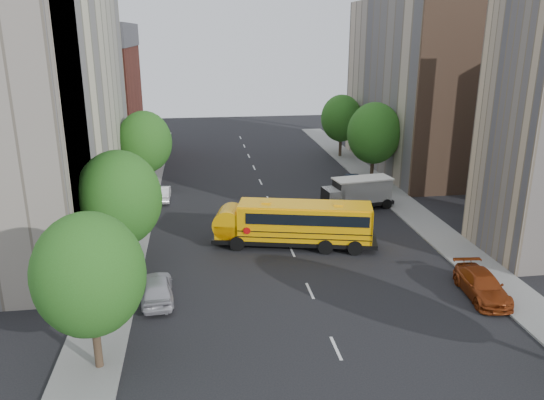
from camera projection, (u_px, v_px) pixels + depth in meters
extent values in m
plane|color=black|center=(287.00, 240.00, 38.70)|extent=(120.00, 120.00, 0.00)
cube|color=slate|center=(133.00, 224.00, 41.85)|extent=(3.00, 80.00, 0.12)
cube|color=slate|center=(411.00, 211.00, 44.95)|extent=(3.00, 80.00, 0.12)
cube|color=silver|center=(268.00, 200.00, 48.13)|extent=(0.15, 64.00, 0.01)
cube|color=beige|center=(33.00, 97.00, 38.91)|extent=(10.00, 26.00, 20.00)
cube|color=maroon|center=(92.00, 106.00, 60.72)|extent=(10.00, 15.00, 13.00)
cube|color=tan|center=(420.00, 86.00, 57.28)|extent=(10.00, 22.00, 18.00)
cube|color=brown|center=(471.00, 98.00, 46.90)|extent=(10.10, 0.30, 18.00)
cylinder|color=yellow|center=(479.00, 6.00, 63.61)|extent=(1.00, 1.00, 35.00)
cylinder|color=#38281C|center=(97.00, 342.00, 23.60)|extent=(0.36, 0.36, 2.70)
ellipsoid|color=#255617|center=(89.00, 275.00, 22.60)|extent=(4.80, 4.80, 5.52)
cylinder|color=#38281C|center=(124.00, 252.00, 33.00)|extent=(0.36, 0.36, 2.88)
ellipsoid|color=#255617|center=(119.00, 198.00, 31.94)|extent=(5.12, 5.12, 5.89)
cylinder|color=#38281C|center=(147.00, 178.00, 50.00)|extent=(0.36, 0.36, 2.81)
ellipsoid|color=#255617|center=(145.00, 142.00, 48.96)|extent=(4.99, 4.99, 5.74)
cylinder|color=#38281C|center=(372.00, 169.00, 52.95)|extent=(0.36, 0.36, 2.95)
ellipsoid|color=#255617|center=(374.00, 133.00, 51.86)|extent=(5.25, 5.25, 6.04)
cylinder|color=#38281C|center=(340.00, 146.00, 64.30)|extent=(0.36, 0.36, 2.74)
ellipsoid|color=#255617|center=(341.00, 118.00, 63.29)|extent=(4.86, 4.86, 5.59)
cube|color=black|center=(294.00, 238.00, 37.56)|extent=(11.74, 5.22, 0.31)
cube|color=#FFAC05|center=(305.00, 221.00, 37.09)|extent=(9.54, 4.64, 2.35)
cube|color=#FFAC05|center=(229.00, 228.00, 37.80)|extent=(2.34, 2.72, 1.02)
cube|color=black|center=(243.00, 212.00, 37.33)|extent=(1.05, 2.41, 1.23)
cube|color=#FFAC05|center=(305.00, 205.00, 36.73)|extent=(9.50, 4.44, 0.14)
cube|color=black|center=(308.00, 214.00, 36.92)|extent=(8.76, 4.51, 0.77)
cube|color=black|center=(305.00, 232.00, 37.34)|extent=(9.56, 4.70, 0.06)
cube|color=black|center=(305.00, 227.00, 37.22)|extent=(9.56, 4.70, 0.06)
cube|color=#FFAC05|center=(372.00, 223.00, 36.68)|extent=(0.75, 2.52, 2.35)
cube|color=#FFAC05|center=(266.00, 202.00, 36.95)|extent=(0.74, 0.74, 0.10)
cube|color=#FFAC05|center=(339.00, 205.00, 36.49)|extent=(0.74, 0.74, 0.10)
cylinder|color=#FFAC05|center=(229.00, 221.00, 37.64)|extent=(2.64, 2.79, 2.15)
cylinder|color=red|center=(246.00, 231.00, 36.25)|extent=(0.51, 0.16, 0.51)
cylinder|color=black|center=(236.00, 244.00, 36.72)|extent=(1.07, 0.54, 1.02)
cylinder|color=black|center=(241.00, 231.00, 39.15)|extent=(1.07, 0.54, 1.02)
cylinder|color=black|center=(326.00, 247.00, 36.16)|extent=(1.07, 0.54, 1.02)
cylinder|color=black|center=(326.00, 234.00, 38.59)|extent=(1.07, 0.54, 1.02)
cylinder|color=black|center=(356.00, 248.00, 35.98)|extent=(1.07, 0.54, 1.02)
cylinder|color=black|center=(354.00, 235.00, 38.40)|extent=(1.07, 0.54, 1.02)
cube|color=black|center=(356.00, 202.00, 45.68)|extent=(6.46, 2.99, 0.31)
cube|color=silver|center=(362.00, 190.00, 45.50)|extent=(5.01, 2.67, 1.86)
cube|color=silver|center=(332.00, 196.00, 44.82)|extent=(1.73, 2.16, 1.24)
cube|color=silver|center=(363.00, 179.00, 45.20)|extent=(5.23, 2.80, 0.12)
cylinder|color=black|center=(337.00, 209.00, 44.13)|extent=(0.90, 0.39, 0.87)
cylinder|color=black|center=(327.00, 202.00, 46.02)|extent=(0.90, 0.39, 0.87)
cylinder|color=black|center=(364.00, 207.00, 44.82)|extent=(0.90, 0.39, 0.87)
cylinder|color=black|center=(353.00, 200.00, 46.71)|extent=(0.90, 0.39, 0.87)
cylinder|color=black|center=(388.00, 204.00, 45.45)|extent=(0.90, 0.39, 0.87)
cylinder|color=black|center=(376.00, 197.00, 47.34)|extent=(0.90, 0.39, 0.87)
imported|color=#ACAAB1|center=(157.00, 288.00, 29.86)|extent=(2.12, 4.53, 1.50)
imported|color=white|center=(162.00, 193.00, 47.80)|extent=(1.42, 4.04, 1.33)
imported|color=maroon|center=(482.00, 285.00, 30.29)|extent=(2.44, 5.06, 1.42)
imported|color=#34435C|center=(355.00, 182.00, 51.38)|extent=(1.94, 4.14, 1.37)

